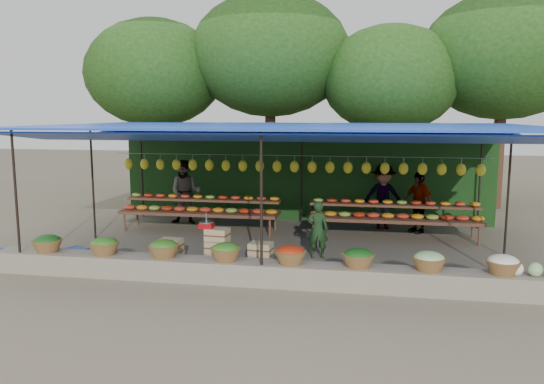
% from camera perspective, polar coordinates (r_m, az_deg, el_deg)
% --- Properties ---
extents(ground, '(60.00, 60.00, 0.00)m').
position_cam_1_polar(ground, '(12.42, 1.50, -5.91)').
color(ground, '#6B604E').
rests_on(ground, ground).
extents(stone_curb, '(10.60, 0.55, 0.40)m').
position_cam_1_polar(stone_curb, '(9.76, -0.96, -8.71)').
color(stone_curb, gray).
rests_on(stone_curb, ground).
extents(stall_canopy, '(10.80, 6.60, 2.82)m').
position_cam_1_polar(stall_canopy, '(12.12, 1.61, 6.51)').
color(stall_canopy, black).
rests_on(stall_canopy, ground).
extents(produce_baskets, '(8.98, 0.58, 0.34)m').
position_cam_1_polar(produce_baskets, '(9.68, -1.55, -6.62)').
color(produce_baskets, brown).
rests_on(produce_baskets, stone_curb).
extents(netting_backdrop, '(10.60, 0.06, 2.50)m').
position_cam_1_polar(netting_backdrop, '(15.27, 3.31, 1.55)').
color(netting_backdrop, '#224E1C').
rests_on(netting_backdrop, ground).
extents(tree_row, '(16.51, 5.50, 7.12)m').
position_cam_1_polar(tree_row, '(18.11, 6.18, 13.54)').
color(tree_row, '#3D2116').
rests_on(tree_row, ground).
extents(fruit_table_left, '(4.21, 0.95, 0.93)m').
position_cam_1_polar(fruit_table_left, '(14.15, -7.68, -1.70)').
color(fruit_table_left, '#513120').
rests_on(fruit_table_left, ground).
extents(fruit_table_right, '(4.21, 0.95, 0.93)m').
position_cam_1_polar(fruit_table_right, '(13.50, 12.99, -2.33)').
color(fruit_table_right, '#513120').
rests_on(fruit_table_right, ground).
extents(crate_counter, '(2.38, 0.38, 0.77)m').
position_cam_1_polar(crate_counter, '(10.93, -6.03, -6.27)').
color(crate_counter, tan).
rests_on(crate_counter, ground).
extents(weighing_scale, '(0.29, 0.29, 0.31)m').
position_cam_1_polar(weighing_scale, '(10.86, -7.06, -3.49)').
color(weighing_scale, '#B70E16').
rests_on(weighing_scale, crate_counter).
extents(vendor_seated, '(0.45, 0.30, 1.24)m').
position_cam_1_polar(vendor_seated, '(11.39, 4.94, -4.06)').
color(vendor_seated, '#193819').
rests_on(vendor_seated, ground).
extents(customer_left, '(0.91, 0.73, 1.79)m').
position_cam_1_polar(customer_left, '(15.00, -9.27, -0.03)').
color(customer_left, slate).
rests_on(customer_left, ground).
extents(customer_mid, '(1.20, 0.78, 1.74)m').
position_cam_1_polar(customer_mid, '(14.47, 11.88, -0.51)').
color(customer_mid, slate).
rests_on(customer_mid, ground).
extents(customer_right, '(0.92, 0.95, 1.59)m').
position_cam_1_polar(customer_right, '(14.25, 15.45, -1.07)').
color(customer_right, slate).
rests_on(customer_right, ground).
extents(blue_crate_back, '(0.53, 0.46, 0.27)m').
position_cam_1_polar(blue_crate_back, '(11.99, -20.28, -6.31)').
color(blue_crate_back, navy).
rests_on(blue_crate_back, ground).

